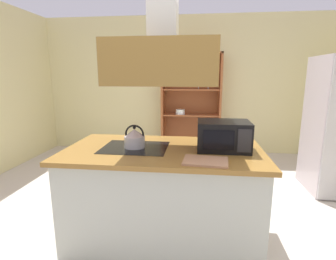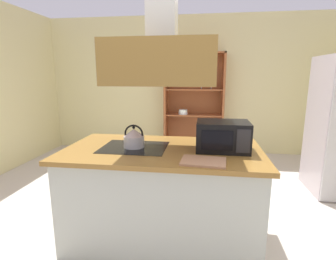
{
  "view_description": "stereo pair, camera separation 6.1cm",
  "coord_description": "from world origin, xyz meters",
  "px_view_note": "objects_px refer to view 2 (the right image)",
  "views": [
    {
      "loc": [
        0.19,
        -2.36,
        1.56
      ],
      "look_at": [
        -0.12,
        0.26,
        1.0
      ],
      "focal_mm": 27.74,
      "sensor_mm": 36.0,
      "label": 1
    },
    {
      "loc": [
        0.25,
        -2.35,
        1.56
      ],
      "look_at": [
        -0.12,
        0.26,
        1.0
      ],
      "focal_mm": 27.74,
      "sensor_mm": 36.0,
      "label": 2
    }
  ],
  "objects_px": {
    "dish_cabinet": "(194,110)",
    "microwave": "(223,136)",
    "cutting_board": "(203,161)",
    "kettle": "(134,138)"
  },
  "relations": [
    {
      "from": "dish_cabinet",
      "to": "microwave",
      "type": "height_order",
      "value": "dish_cabinet"
    },
    {
      "from": "cutting_board",
      "to": "microwave",
      "type": "distance_m",
      "value": 0.42
    },
    {
      "from": "kettle",
      "to": "microwave",
      "type": "height_order",
      "value": "microwave"
    },
    {
      "from": "dish_cabinet",
      "to": "cutting_board",
      "type": "relative_size",
      "value": 5.82
    },
    {
      "from": "microwave",
      "to": "dish_cabinet",
      "type": "bearing_deg",
      "value": 97.52
    },
    {
      "from": "dish_cabinet",
      "to": "cutting_board",
      "type": "bearing_deg",
      "value": -86.22
    },
    {
      "from": "dish_cabinet",
      "to": "kettle",
      "type": "distance_m",
      "value": 2.91
    },
    {
      "from": "dish_cabinet",
      "to": "kettle",
      "type": "relative_size",
      "value": 9.28
    },
    {
      "from": "dish_cabinet",
      "to": "cutting_board",
      "type": "xyz_separation_m",
      "value": [
        0.21,
        -3.22,
        0.03
      ]
    },
    {
      "from": "dish_cabinet",
      "to": "cutting_board",
      "type": "height_order",
      "value": "dish_cabinet"
    }
  ]
}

